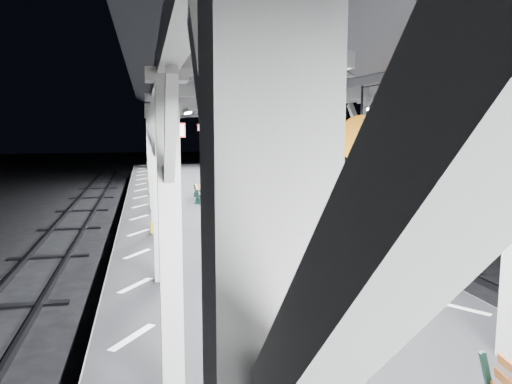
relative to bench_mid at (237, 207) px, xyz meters
name	(u,v)px	position (x,y,z in m)	size (l,w,h in m)	color
ground	(247,290)	(-0.33, -3.05, -1.45)	(120.00, 120.00, 0.00)	black
platform	(247,269)	(-0.33, -3.05, -0.95)	(6.00, 50.00, 1.00)	black
hazard_stripes_left	(137,254)	(-2.78, -3.05, -0.45)	(1.00, 48.00, 0.01)	silver
hazard_stripes_right	(348,242)	(2.12, -3.05, -0.45)	(1.00, 48.00, 0.01)	silver
track_left	(14,304)	(-5.33, -3.05, -1.37)	(2.20, 60.00, 0.16)	#2D2D33
track_right	(441,273)	(4.67, -3.05, -1.37)	(2.20, 60.00, 0.16)	#2D2D33
canopy	(247,89)	(-0.33, -3.07, 3.11)	(5.40, 49.00, 4.65)	beige
bench_mid	(237,207)	(0.00, 0.00, 0.00)	(1.14, 1.67, 0.85)	black
bench_far	(205,186)	(-0.39, 4.45, 0.07)	(0.80, 1.84, 0.98)	black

